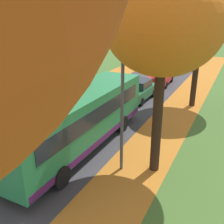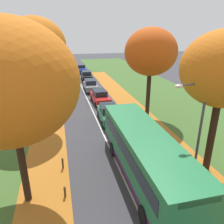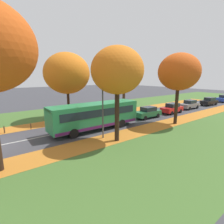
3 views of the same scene
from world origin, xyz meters
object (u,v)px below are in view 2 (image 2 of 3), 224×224
car_blue_trailing (81,69)px  car_red_following (100,97)px  bollard_fifth (65,192)px  car_black_fourth_in_line (87,76)px  car_green_lead (109,113)px  tree_right_near (224,70)px  tree_left_mid (35,46)px  car_grey_third_in_line (90,85)px  tree_left_near (9,83)px  tree_right_mid (151,52)px  streetlamp_right (196,123)px  bus (144,153)px  bollard_sixth (63,163)px

car_blue_trailing → car_red_following: bearing=-90.0°
bollard_fifth → car_black_fourth_in_line: size_ratio=0.15×
car_green_lead → tree_right_near: bearing=-65.1°
tree_left_mid → bollard_fifth: 12.36m
car_green_lead → car_grey_third_in_line: (-0.06, 11.50, 0.00)m
bollard_fifth → car_blue_trailing: car_blue_trailing is taller
car_grey_third_in_line → car_blue_trailing: same height
car_black_fourth_in_line → car_blue_trailing: size_ratio=1.02×
tree_left_near → tree_right_mid: (10.70, 9.65, 0.12)m
bollard_fifth → tree_left_mid: bearing=98.4°
streetlamp_right → car_green_lead: 10.59m
tree_left_mid → tree_right_near: 14.36m
tree_left_mid → bus: 12.70m
tree_left_mid → tree_right_mid: (10.28, -0.28, -0.73)m
bus → tree_right_mid: bearing=66.4°
tree_left_near → bus: 8.04m
bollard_sixth → car_black_fourth_in_line: size_ratio=0.18×
tree_left_near → car_grey_third_in_line: bearing=72.7°
bollard_fifth → streetlamp_right: streetlamp_right is taller
bus → bollard_sixth: bearing=155.9°
tree_left_near → tree_right_near: 10.78m
car_black_fourth_in_line → car_blue_trailing: same height
tree_left_mid → streetlamp_right: 14.08m
bollard_fifth → streetlamp_right: 7.96m
car_red_following → car_blue_trailing: (-0.02, 20.37, 0.00)m
streetlamp_right → car_blue_trailing: size_ratio=1.43×
tree_left_near → bollard_sixth: size_ratio=12.13×
tree_right_mid → bollard_fifth: 14.58m
bollard_fifth → bus: 4.91m
car_grey_third_in_line → car_blue_trailing: (0.27, 14.48, 0.00)m
car_red_following → tree_left_mid: bearing=-142.2°
tree_right_mid → car_grey_third_in_line: (-4.25, 11.07, -5.61)m
car_grey_third_in_line → car_red_following: bearing=-87.2°
bollard_fifth → bus: size_ratio=0.06×
bus → car_red_following: size_ratio=2.44×
bollard_fifth → car_grey_third_in_line: size_ratio=0.15×
car_grey_third_in_line → tree_left_mid: bearing=-119.2°
car_red_following → car_grey_third_in_line: size_ratio=1.01×
car_red_following → car_blue_trailing: 20.37m
bollard_fifth → bollard_sixth: bollard_sixth is taller
streetlamp_right → car_blue_trailing: (-2.37, 35.82, -2.92)m
bollard_sixth → car_black_fourth_in_line: bearing=79.0°
tree_right_near → car_grey_third_in_line: (-4.34, 20.70, -5.61)m
tree_left_mid → bus: bearing=-57.4°
tree_left_near → car_green_lead: 12.54m
tree_right_near → car_black_fourth_in_line: size_ratio=2.00×
tree_right_near → bollard_sixth: bearing=165.2°
bus → car_green_lead: bearing=90.6°
bollard_sixth → car_blue_trailing: (4.83, 32.83, 0.44)m
bollard_fifth → streetlamp_right: bearing=-2.9°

